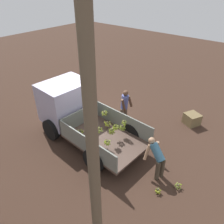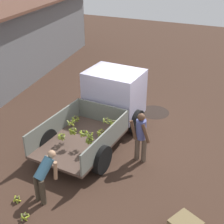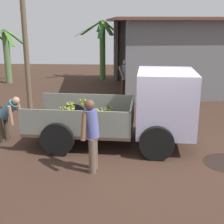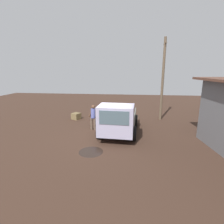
% 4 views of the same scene
% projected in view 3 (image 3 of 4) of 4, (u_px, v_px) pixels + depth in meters
% --- Properties ---
extents(ground, '(36.00, 36.00, 0.00)m').
position_uv_depth(ground, '(153.00, 153.00, 7.95)').
color(ground, '#3C281E').
extents(cargo_truck, '(4.46, 2.36, 2.01)m').
position_uv_depth(cargo_truck, '(149.00, 107.00, 8.22)').
color(cargo_truck, '#4F3B31').
rests_on(cargo_truck, ground).
extents(utility_pole, '(1.16, 0.19, 6.10)m').
position_uv_depth(utility_pole, '(24.00, 25.00, 10.84)').
color(utility_pole, brown).
rests_on(utility_pole, ground).
extents(banana_palm_0, '(2.66, 2.36, 2.90)m').
position_uv_depth(banana_palm_0, '(7.00, 55.00, 16.97)').
color(banana_palm_0, '#5A7945').
rests_on(banana_palm_0, ground).
extents(banana_palm_3, '(2.84, 1.99, 3.39)m').
position_uv_depth(banana_palm_3, '(102.00, 48.00, 18.07)').
color(banana_palm_3, '#476D31').
rests_on(banana_palm_3, ground).
extents(person_foreground_visitor, '(0.39, 0.69, 1.63)m').
position_uv_depth(person_foreground_visitor, '(91.00, 132.00, 6.74)').
color(person_foreground_visitor, brown).
rests_on(person_foreground_visitor, ground).
extents(person_worker_loading, '(0.69, 0.56, 1.30)m').
position_uv_depth(person_worker_loading, '(8.00, 116.00, 8.48)').
color(person_worker_loading, '#3F3529').
rests_on(person_worker_loading, ground).
extents(person_bystander_near_shed, '(0.67, 0.46, 1.68)m').
position_uv_depth(person_bystander_near_shed, '(125.00, 77.00, 13.67)').
color(person_bystander_near_shed, '#402A1C').
rests_on(person_bystander_near_shed, ground).
extents(banana_bunch_on_ground_1, '(0.19, 0.19, 0.18)m').
position_uv_depth(banana_bunch_on_ground_1, '(3.00, 131.00, 9.25)').
color(banana_bunch_on_ground_1, '#49422F').
rests_on(banana_bunch_on_ground_1, ground).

